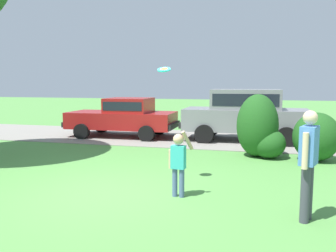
{
  "coord_description": "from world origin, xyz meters",
  "views": [
    {
      "loc": [
        2.91,
        -6.22,
        2.16
      ],
      "look_at": [
        0.72,
        2.14,
        1.1
      ],
      "focal_mm": 37.83,
      "sensor_mm": 36.0,
      "label": 1
    }
  ],
  "objects_px": {
    "parked_suv": "(245,112)",
    "adult_onlooker": "(308,159)",
    "parked_sedan": "(124,116)",
    "frisbee": "(164,69)",
    "child_thrower": "(178,160)"
  },
  "relations": [
    {
      "from": "parked_suv",
      "to": "adult_onlooker",
      "type": "xyz_separation_m",
      "value": [
        1.27,
        -7.62,
        -0.09
      ]
    },
    {
      "from": "adult_onlooker",
      "to": "frisbee",
      "type": "bearing_deg",
      "value": 151.63
    },
    {
      "from": "child_thrower",
      "to": "frisbee",
      "type": "xyz_separation_m",
      "value": [
        -0.5,
        0.83,
        1.72
      ]
    },
    {
      "from": "child_thrower",
      "to": "adult_onlooker",
      "type": "height_order",
      "value": "adult_onlooker"
    },
    {
      "from": "parked_suv",
      "to": "child_thrower",
      "type": "relative_size",
      "value": 3.67
    },
    {
      "from": "parked_suv",
      "to": "frisbee",
      "type": "height_order",
      "value": "frisbee"
    },
    {
      "from": "parked_sedan",
      "to": "parked_suv",
      "type": "height_order",
      "value": "parked_suv"
    },
    {
      "from": "parked_suv",
      "to": "adult_onlooker",
      "type": "height_order",
      "value": "parked_suv"
    },
    {
      "from": "parked_sedan",
      "to": "adult_onlooker",
      "type": "xyz_separation_m",
      "value": [
        6.0,
        -7.44,
        0.13
      ]
    },
    {
      "from": "child_thrower",
      "to": "frisbee",
      "type": "relative_size",
      "value": 4.58
    },
    {
      "from": "parked_sedan",
      "to": "frisbee",
      "type": "distance_m",
      "value": 7.01
    },
    {
      "from": "parked_suv",
      "to": "child_thrower",
      "type": "xyz_separation_m",
      "value": [
        -0.94,
        -6.99,
        -0.36
      ]
    },
    {
      "from": "adult_onlooker",
      "to": "child_thrower",
      "type": "bearing_deg",
      "value": 163.93
    },
    {
      "from": "parked_sedan",
      "to": "frisbee",
      "type": "bearing_deg",
      "value": -61.18
    },
    {
      "from": "parked_sedan",
      "to": "child_thrower",
      "type": "height_order",
      "value": "parked_sedan"
    }
  ]
}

